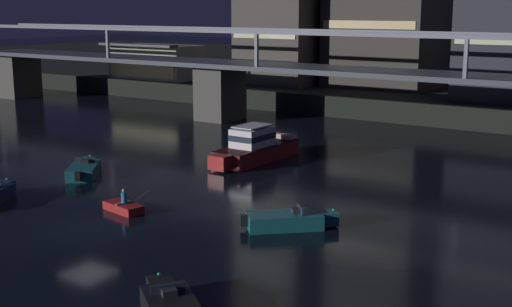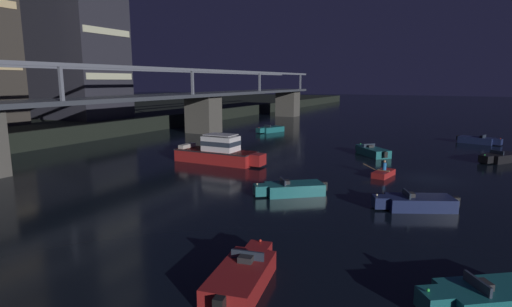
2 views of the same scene
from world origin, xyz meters
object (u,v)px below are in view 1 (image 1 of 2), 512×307
Objects in this scene: river_bridge at (365,88)px; waterfront_pavilion at (156,61)px; speedboat_mid_left at (84,170)px; dinghy_with_paddler at (123,207)px; cabin_cruiser_near_left at (254,148)px; speedboat_far_right at (288,220)px.

waterfront_pavilion is at bearing 161.76° from river_bridge.
speedboat_mid_left is (-9.20, -24.90, -3.95)m from river_bridge.
river_bridge is 22.53× the size of speedboat_mid_left.
river_bridge is 29.90m from dinghy_with_paddler.
river_bridge is at bearing 69.73° from speedboat_mid_left.
waterfront_pavilion is 4.49× the size of dinghy_with_paddler.
cabin_cruiser_near_left is (34.04, -26.34, -3.39)m from waterfront_pavilion.
river_bridge is 37.89× the size of dinghy_with_paddler.
river_bridge is 28.43m from speedboat_far_right.
speedboat_mid_left is at bearing 151.07° from dinghy_with_paddler.
speedboat_mid_left is 17.94m from speedboat_far_right.
speedboat_mid_left is at bearing -53.80° from waterfront_pavilion.
waterfront_pavilion is at bearing 139.16° from speedboat_far_right.
waterfront_pavilion reaches higher than cabin_cruiser_near_left.
river_bridge is at bearing 88.68° from dinghy_with_paddler.
waterfront_pavilion is 59.33m from speedboat_far_right.
river_bridge is 23.43× the size of speedboat_far_right.
cabin_cruiser_near_left is 12.67m from speedboat_mid_left.
cabin_cruiser_near_left is at bearing 130.97° from speedboat_far_right.
cabin_cruiser_near_left is 3.32× the size of dinghy_with_paddler.
cabin_cruiser_near_left is (-2.10, -14.43, -3.32)m from river_bridge.
speedboat_far_right is 9.74m from dinghy_with_paddler.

